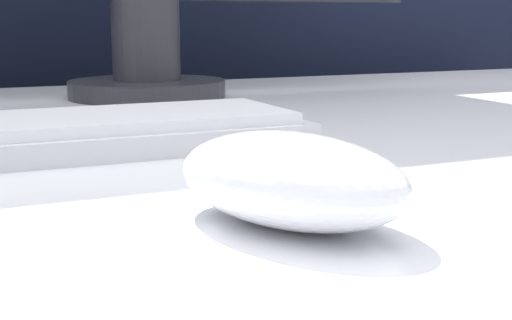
# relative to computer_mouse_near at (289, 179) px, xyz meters

# --- Properties ---
(partition_panel) EXTENTS (5.00, 0.03, 1.25)m
(partition_panel) POSITION_rel_computer_mouse_near_xyz_m (0.04, 0.85, -0.16)
(partition_panel) COLOR black
(partition_panel) RESTS_ON ground_plane
(computer_mouse_near) EXTENTS (0.11, 0.14, 0.04)m
(computer_mouse_near) POSITION_rel_computer_mouse_near_xyz_m (0.00, 0.00, 0.00)
(computer_mouse_near) COLOR white
(computer_mouse_near) RESTS_ON desk
(keyboard) EXTENTS (0.38, 0.12, 0.02)m
(keyboard) POSITION_rel_computer_mouse_near_xyz_m (-0.08, 0.22, -0.01)
(keyboard) COLOR silver
(keyboard) RESTS_ON desk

